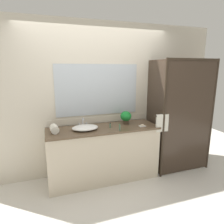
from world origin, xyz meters
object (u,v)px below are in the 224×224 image
at_px(amenity_bottle_lotion, 120,127).
at_px(faucet, 83,124).
at_px(rolled_towel_near_edge, 54,129).
at_px(potted_plant, 126,117).
at_px(soap_dish, 142,126).
at_px(sink_basin, 85,128).
at_px(amenity_bottle_shampoo, 110,125).

bearing_deg(amenity_bottle_lotion, faucet, 141.95).
bearing_deg(faucet, rolled_towel_near_edge, -158.05).
height_order(potted_plant, soap_dish, potted_plant).
xyz_separation_m(faucet, soap_dish, (0.93, -0.31, -0.03)).
relative_size(sink_basin, amenity_bottle_shampoo, 4.64).
xyz_separation_m(faucet, potted_plant, (0.73, -0.08, 0.08)).
relative_size(sink_basin, potted_plant, 1.84).
distance_m(potted_plant, soap_dish, 0.32).
xyz_separation_m(faucet, rolled_towel_near_edge, (-0.46, -0.19, 0.01)).
relative_size(faucet, potted_plant, 0.76).
bearing_deg(rolled_towel_near_edge, amenity_bottle_lotion, -12.02).
relative_size(faucet, rolled_towel_near_edge, 0.92).
bearing_deg(sink_basin, amenity_bottle_lotion, -22.42).
relative_size(soap_dish, amenity_bottle_shampoo, 1.13).
distance_m(soap_dish, rolled_towel_near_edge, 1.40).
xyz_separation_m(sink_basin, potted_plant, (0.73, 0.10, 0.09)).
relative_size(amenity_bottle_shampoo, amenity_bottle_lotion, 0.89).
xyz_separation_m(faucet, amenity_bottle_lotion, (0.50, -0.39, -0.00)).
bearing_deg(potted_plant, rolled_towel_near_edge, -175.08).
bearing_deg(rolled_towel_near_edge, sink_basin, 0.17).
bearing_deg(amenity_bottle_shampoo, sink_basin, 174.50).
relative_size(soap_dish, amenity_bottle_lotion, 1.01).
bearing_deg(soap_dish, potted_plant, 131.32).
bearing_deg(sink_basin, soap_dish, -7.78).
relative_size(potted_plant, soap_dish, 2.23).
height_order(sink_basin, amenity_bottle_lotion, amenity_bottle_lotion).
distance_m(sink_basin, amenity_bottle_lotion, 0.54).
distance_m(faucet, potted_plant, 0.74).
relative_size(sink_basin, rolled_towel_near_edge, 2.23).
bearing_deg(amenity_bottle_shampoo, soap_dish, -9.48).
bearing_deg(rolled_towel_near_edge, faucet, 21.95).
distance_m(sink_basin, faucet, 0.19).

